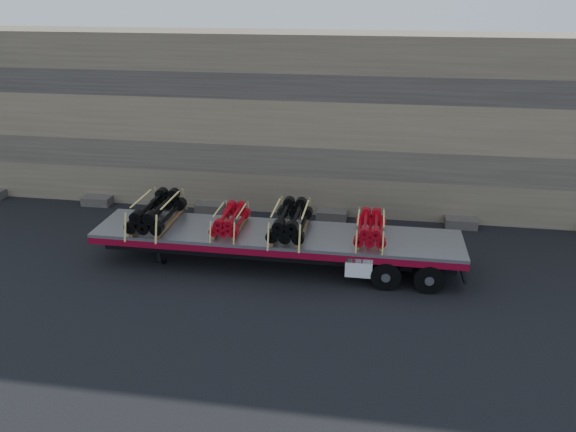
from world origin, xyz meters
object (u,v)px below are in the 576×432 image
bundle_front (157,212)px  bundle_midfront (230,220)px  bundle_midrear (290,221)px  trailer (276,249)px  bundle_rear (370,229)px

bundle_front → bundle_midfront: 2.53m
bundle_midrear → bundle_midfront: bearing=-180.0°
trailer → bundle_rear: 3.19m
trailer → bundle_midfront: bearing=-180.0°
bundle_rear → bundle_front: bearing=180.0°
trailer → bundle_midrear: 1.12m
bundle_midrear → bundle_rear: (2.57, 0.00, -0.07)m
bundle_midrear → bundle_front: bearing=180.0°
trailer → bundle_rear: bundle_rear is taller
trailer → bundle_front: bundle_front is taller
trailer → bundle_midfront: size_ratio=6.41×
trailer → bundle_front: 4.17m
bundle_midrear → bundle_rear: bundle_midrear is taller
bundle_front → bundle_midrear: bundle_front is taller
trailer → bundle_rear: size_ratio=6.20×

